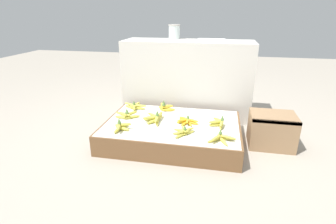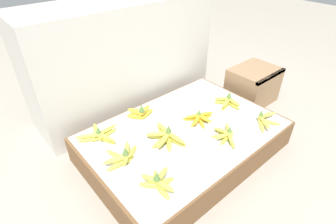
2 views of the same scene
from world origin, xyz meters
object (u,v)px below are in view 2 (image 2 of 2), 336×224
banana_bunch_middle_midleft (166,137)px  wooden_crate (253,85)px  banana_bunch_middle_midright (199,118)px  banana_bunch_front_left (158,182)px  banana_bunch_back_left (99,135)px  banana_bunch_middle_left (123,157)px  banana_bunch_front_midright (227,135)px  banana_bunch_back_midleft (141,112)px  banana_bunch_middle_right (227,102)px  banana_bunch_front_right (265,119)px

banana_bunch_middle_midleft → wooden_crate: bearing=5.4°
banana_bunch_middle_midright → banana_bunch_front_left: bearing=-155.8°
banana_bunch_middle_midright → banana_bunch_back_left: size_ratio=0.79×
banana_bunch_middle_left → banana_bunch_middle_midright: 0.55m
banana_bunch_back_left → banana_bunch_front_midright: bearing=-40.3°
banana_bunch_middle_midleft → banana_bunch_back_midleft: size_ratio=1.35×
banana_bunch_middle_left → banana_bunch_back_left: size_ratio=0.93×
banana_bunch_middle_right → banana_bunch_back_left: 0.88m
banana_bunch_front_left → banana_bunch_middle_midleft: (0.24, 0.23, -0.00)m
banana_bunch_back_midleft → banana_bunch_middle_left: bearing=-139.0°
banana_bunch_front_right → banana_bunch_back_left: banana_bunch_back_left is taller
banana_bunch_front_left → banana_bunch_back_midleft: bearing=62.4°
banana_bunch_front_right → banana_bunch_middle_midright: 0.41m
banana_bunch_middle_left → banana_bunch_back_midleft: 0.40m
banana_bunch_middle_left → banana_bunch_middle_midleft: (0.27, -0.02, 0.00)m
banana_bunch_front_midright → banana_bunch_back_left: (-0.56, 0.48, 0.00)m
banana_bunch_front_right → banana_bunch_back_left: bearing=147.9°
banana_bunch_middle_left → banana_bunch_middle_right: banana_bunch_middle_left is taller
banana_bunch_front_left → banana_bunch_back_midleft: size_ratio=1.00×
banana_bunch_back_midleft → banana_bunch_front_midright: bearing=-62.7°
banana_bunch_middle_left → wooden_crate: bearing=3.2°
banana_bunch_front_midright → banana_bunch_middle_midleft: bearing=143.5°
banana_bunch_back_midleft → banana_bunch_middle_right: bearing=-28.1°
banana_bunch_front_right → banana_bunch_middle_midleft: size_ratio=0.89×
banana_bunch_front_midright → banana_bunch_front_right: 0.30m
wooden_crate → banana_bunch_back_left: bearing=172.4°
banana_bunch_front_right → banana_bunch_back_midleft: bearing=134.7°
banana_bunch_front_right → banana_bunch_middle_right: size_ratio=1.22×
banana_bunch_middle_midleft → banana_bunch_middle_left: bearing=175.1°
wooden_crate → banana_bunch_front_right: bearing=-139.3°
banana_bunch_middle_midright → banana_bunch_front_midright: bearing=-89.4°
wooden_crate → banana_bunch_front_left: wooden_crate is taller
wooden_crate → banana_bunch_middle_right: size_ratio=2.03×
banana_bunch_front_left → banana_bunch_front_midright: 0.52m
banana_bunch_middle_midleft → banana_bunch_front_right: bearing=-25.1°
banana_bunch_middle_midleft → banana_bunch_middle_midright: bearing=1.2°
banana_bunch_front_midright → banana_bunch_middle_midleft: banana_bunch_middle_midleft is taller
banana_bunch_front_left → banana_bunch_back_midleft: banana_bunch_back_midleft is taller
banana_bunch_front_midright → banana_bunch_middle_midright: 0.22m
banana_bunch_front_right → banana_bunch_back_midleft: size_ratio=1.21×
banana_bunch_front_left → banana_bunch_middle_left: size_ratio=0.79×
banana_bunch_middle_midright → banana_bunch_middle_right: 0.27m
banana_bunch_middle_right → banana_bunch_back_midleft: size_ratio=0.99×
banana_bunch_front_midright → banana_bunch_middle_left: size_ratio=0.85×
banana_bunch_back_left → banana_bunch_middle_midleft: bearing=-43.8°
banana_bunch_middle_left → banana_bunch_middle_right: bearing=-1.4°
banana_bunch_front_midright → banana_bunch_front_right: (0.30, -0.06, 0.00)m
wooden_crate → banana_bunch_middle_midright: wooden_crate is taller
banana_bunch_front_right → banana_bunch_back_left: size_ratio=0.90×
wooden_crate → banana_bunch_middle_left: bearing=-176.8°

